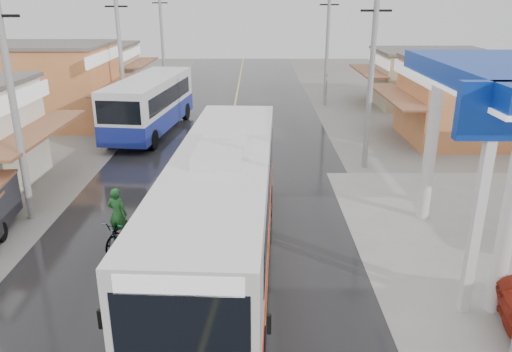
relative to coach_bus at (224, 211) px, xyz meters
The scene contains 7 objects.
road 10.02m from the coach_bus, 93.65° to the left, with size 12.00×90.00×0.02m, color black.
centre_line 10.02m from the coach_bus, 93.65° to the left, with size 0.15×90.00×0.01m, color #D8CC4C.
utility_poles_left 13.37m from the coach_bus, 125.21° to the left, with size 1.60×50.00×8.00m, color gray, non-canonical shape.
utility_poles_right 11.86m from the coach_bus, 56.97° to the left, with size 1.60×36.00×8.00m, color gray, non-canonical shape.
coach_bus is the anchor object (origin of this frame).
second_bus 17.33m from the coach_bus, 108.37° to the left, with size 3.95×10.36×3.35m.
cyclist 4.03m from the coach_bus, 158.40° to the left, with size 1.18×2.17×2.22m.
Camera 1 is at (1.57, -8.47, 8.05)m, focal length 35.00 mm.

